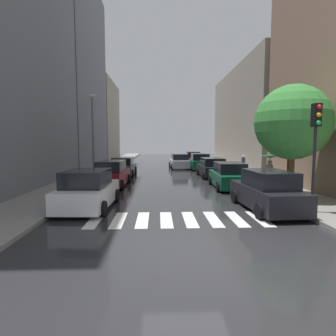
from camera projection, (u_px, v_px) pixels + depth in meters
ground_plane at (164, 168)px, 31.29m from camera, size 28.00×72.00×0.04m
sidewalk_left at (106, 168)px, 31.04m from camera, size 3.00×72.00×0.15m
sidewalk_right at (222, 167)px, 31.53m from camera, size 3.00×72.00×0.15m
crosswalk_stripes at (178, 219)px, 10.60m from camera, size 6.75×2.20×0.01m
building_left_mid at (68, 74)px, 31.83m from camera, size 6.00×14.33×21.36m
building_left_far at (96, 121)px, 46.49m from camera, size 6.00×12.87×12.79m
building_right_mid at (257, 119)px, 32.85m from camera, size 6.00×19.49×11.38m
parked_car_left_nearest at (88, 191)px, 12.25m from camera, size 2.31×4.25×1.74m
parked_car_left_second at (112, 174)px, 18.45m from camera, size 2.17×4.54×1.72m
parked_car_left_third at (123, 167)px, 24.67m from camera, size 2.14×4.64×1.60m
parked_car_right_nearest at (267, 192)px, 12.02m from camera, size 2.18×4.57×1.74m
parked_car_right_second at (229, 176)px, 17.75m from camera, size 2.17×4.51×1.65m
parked_car_right_third at (212, 168)px, 23.35m from camera, size 2.15×4.33×1.62m
parked_car_right_fourth at (200, 162)px, 29.66m from camera, size 2.24×4.61×1.72m
parked_car_right_fifth at (193, 159)px, 36.22m from camera, size 2.05×4.66×1.68m
car_midroad at (179, 162)px, 30.86m from camera, size 2.19×4.49×1.63m
pedestrian_near_tree at (243, 164)px, 25.20m from camera, size 0.36×0.36×1.62m
pedestrian_by_kerb at (270, 164)px, 15.94m from camera, size 1.12×1.12×2.04m
street_tree_right at (292, 123)px, 14.00m from camera, size 3.75×3.75×5.66m
traffic_light_right_corner at (316, 133)px, 10.92m from camera, size 0.30×0.42×4.30m
lamp_post_left at (93, 130)px, 20.53m from camera, size 0.60×0.28×6.27m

